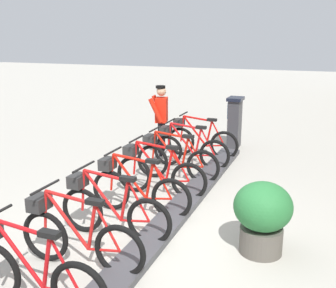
% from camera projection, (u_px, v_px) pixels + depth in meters
% --- Properties ---
extents(ground_plane, '(60.00, 60.00, 0.00)m').
position_uv_depth(ground_plane, '(157.00, 238.00, 5.87)').
color(ground_plane, '#B7B2A6').
extents(dock_rail_base, '(0.44, 9.36, 0.10)m').
position_uv_depth(dock_rail_base, '(157.00, 235.00, 5.86)').
color(dock_rail_base, '#47474C').
rests_on(dock_rail_base, ground).
extents(payment_kiosk, '(0.36, 0.52, 1.28)m').
position_uv_depth(payment_kiosk, '(235.00, 121.00, 10.45)').
color(payment_kiosk, '#38383D').
rests_on(payment_kiosk, ground).
extents(bike_docked_0, '(1.72, 0.54, 1.02)m').
position_uv_depth(bike_docked_0, '(199.00, 139.00, 9.66)').
color(bike_docked_0, black).
rests_on(bike_docked_0, ground).
extents(bike_docked_1, '(1.72, 0.54, 1.02)m').
position_uv_depth(bike_docked_1, '(187.00, 148.00, 8.88)').
color(bike_docked_1, black).
rests_on(bike_docked_1, ground).
extents(bike_docked_2, '(1.72, 0.54, 1.02)m').
position_uv_depth(bike_docked_2, '(174.00, 159.00, 8.11)').
color(bike_docked_2, black).
rests_on(bike_docked_2, ground).
extents(bike_docked_3, '(1.72, 0.54, 1.02)m').
position_uv_depth(bike_docked_3, '(157.00, 172.00, 7.34)').
color(bike_docked_3, black).
rests_on(bike_docked_3, ground).
extents(bike_docked_4, '(1.72, 0.54, 1.02)m').
position_uv_depth(bike_docked_4, '(136.00, 188.00, 6.57)').
color(bike_docked_4, black).
rests_on(bike_docked_4, ground).
extents(bike_docked_5, '(1.72, 0.54, 1.02)m').
position_uv_depth(bike_docked_5, '(110.00, 209.00, 5.80)').
color(bike_docked_5, black).
rests_on(bike_docked_5, ground).
extents(bike_docked_6, '(1.72, 0.54, 1.02)m').
position_uv_depth(bike_docked_6, '(76.00, 235.00, 5.03)').
color(bike_docked_6, black).
rests_on(bike_docked_6, ground).
extents(bike_docked_7, '(1.72, 0.54, 1.02)m').
position_uv_depth(bike_docked_7, '(29.00, 272.00, 4.25)').
color(bike_docked_7, black).
rests_on(bike_docked_7, ground).
extents(worker_near_rack, '(0.52, 0.69, 1.66)m').
position_uv_depth(worker_near_rack, '(161.00, 118.00, 9.65)').
color(worker_near_rack, white).
rests_on(worker_near_rack, ground).
extents(planter_bush, '(0.76, 0.76, 0.97)m').
position_uv_depth(planter_bush, '(263.00, 214.00, 5.35)').
color(planter_bush, '#59544C').
rests_on(planter_bush, ground).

